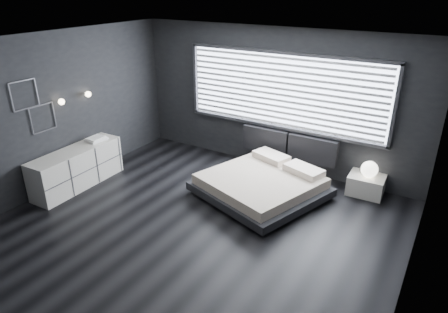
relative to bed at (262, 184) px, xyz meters
The scene contains 12 objects.
room 1.91m from the bed, 106.20° to the right, with size 6.04×6.00×2.80m.
window 1.86m from the bed, 100.22° to the left, with size 4.14×0.09×1.52m.
headboard 1.23m from the bed, 90.56° to the left, with size 1.96×0.16×0.52m.
sconce_near 3.84m from the bed, 156.95° to the right, with size 0.18×0.11×0.11m.
sconce_far 3.67m from the bed, 166.29° to the right, with size 0.18×0.11×0.11m.
wall_art_upper 4.26m from the bed, 149.44° to the right, with size 0.01×0.48×0.48m.
wall_art_lower 3.99m from the bed, 152.66° to the right, with size 0.01×0.48×0.48m.
bed is the anchor object (origin of this frame).
nightstand 1.90m from the bed, 33.35° to the left, with size 0.62×0.52×0.36m, color beige.
orb_lamp 1.92m from the bed, 32.11° to the left, with size 0.30×0.30×0.30m, color white.
dresser 3.44m from the bed, 155.27° to the right, with size 0.56×1.83×0.73m.
book_stack 3.30m from the bed, 163.83° to the right, with size 0.31×0.39×0.08m.
Camera 1 is at (3.13, -4.30, 3.57)m, focal length 32.00 mm.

